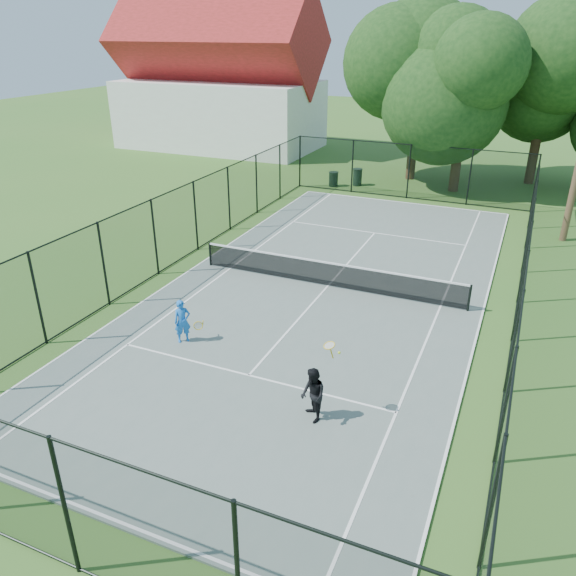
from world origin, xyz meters
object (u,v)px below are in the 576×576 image
at_px(tennis_net, 328,273).
at_px(trash_bin_left, 333,179).
at_px(player_black, 313,395).
at_px(trash_bin_right, 357,177).
at_px(player_blue, 183,321).

distance_m(tennis_net, trash_bin_left, 14.60).
xyz_separation_m(trash_bin_left, player_black, (6.94, -21.30, 0.33)).
bearing_deg(tennis_net, trash_bin_left, 108.57).
distance_m(trash_bin_right, player_blue, 20.15).
bearing_deg(player_black, trash_bin_left, 108.04).
height_order(trash_bin_left, player_black, player_black).
relative_size(tennis_net, player_black, 4.98).
bearing_deg(trash_bin_right, player_black, -75.58).
xyz_separation_m(trash_bin_right, player_blue, (0.73, -20.13, 0.23)).
distance_m(trash_bin_left, trash_bin_right, 1.48).
height_order(tennis_net, player_black, player_black).
bearing_deg(player_blue, tennis_net, 64.26).
height_order(trash_bin_left, player_blue, player_blue).
relative_size(tennis_net, trash_bin_left, 11.70).
distance_m(tennis_net, player_black, 7.81).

